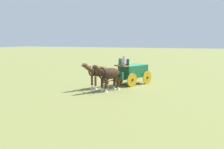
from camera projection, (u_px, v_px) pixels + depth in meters
name	position (u px, v px, depth m)	size (l,w,h in m)	color
ground_plane	(133.00, 84.00, 22.40)	(220.00, 220.00, 0.00)	olive
show_wagon	(132.00, 71.00, 22.13)	(5.45, 3.12, 2.75)	#195B38
draft_horse_near	(109.00, 74.00, 19.26)	(2.88, 1.73, 2.21)	#331E14
draft_horse_off	(98.00, 72.00, 20.18)	(2.84, 1.69, 2.25)	brown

